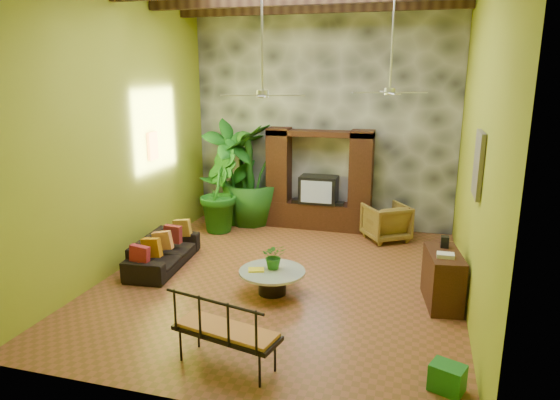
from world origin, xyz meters
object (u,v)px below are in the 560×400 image
(ceiling_fan_front, at_px, (262,80))
(tall_plant_b, at_px, (218,191))
(iron_bench, at_px, (224,329))
(entertainment_center, at_px, (319,187))
(green_bin, at_px, (447,378))
(ceiling_fan_back, at_px, (390,79))
(tall_plant_a, at_px, (231,173))
(tall_plant_c, at_px, (250,174))
(wicker_armchair, at_px, (386,222))
(side_console, at_px, (443,278))
(sofa, at_px, (163,252))
(coffee_table, at_px, (272,279))

(ceiling_fan_front, distance_m, tall_plant_b, 4.17)
(iron_bench, bearing_deg, ceiling_fan_front, 108.86)
(entertainment_center, relative_size, green_bin, 6.51)
(ceiling_fan_back, xyz_separation_m, tall_plant_a, (-3.63, 1.65, -2.16))
(ceiling_fan_front, xyz_separation_m, tall_plant_c, (-1.44, 3.46, -2.21))
(wicker_armchair, relative_size, tall_plant_a, 0.35)
(ceiling_fan_back, distance_m, tall_plant_b, 4.63)
(ceiling_fan_front, height_order, iron_bench, ceiling_fan_front)
(wicker_armchair, bearing_deg, green_bin, 68.58)
(side_console, bearing_deg, tall_plant_b, 143.44)
(sofa, relative_size, wicker_armchair, 2.23)
(ceiling_fan_front, relative_size, side_console, 1.76)
(ceiling_fan_back, xyz_separation_m, coffee_table, (-1.61, -1.77, -3.15))
(tall_plant_a, xyz_separation_m, green_bin, (4.68, -5.37, -1.08))
(iron_bench, xyz_separation_m, green_bin, (2.59, 0.30, -0.39))
(wicker_armchair, distance_m, iron_bench, 5.72)
(tall_plant_b, xyz_separation_m, coffee_table, (2.15, -2.91, -0.67))
(coffee_table, bearing_deg, sofa, 165.58)
(ceiling_fan_front, bearing_deg, coffee_table, -41.90)
(tall_plant_c, bearing_deg, ceiling_fan_front, -67.46)
(wicker_armchair, xyz_separation_m, tall_plant_a, (-3.61, 0.15, 0.85))
(wicker_armchair, bearing_deg, tall_plant_c, -39.44)
(ceiling_fan_front, height_order, sofa, ceiling_fan_front)
(ceiling_fan_front, distance_m, wicker_armchair, 4.67)
(ceiling_fan_front, bearing_deg, sofa, 168.81)
(ceiling_fan_back, bearing_deg, coffee_table, -132.15)
(tall_plant_c, bearing_deg, sofa, -102.30)
(ceiling_fan_front, relative_size, green_bin, 5.04)
(tall_plant_b, relative_size, side_console, 1.76)
(entertainment_center, xyz_separation_m, tall_plant_a, (-2.03, -0.28, 0.28))
(iron_bench, bearing_deg, side_console, 57.77)
(sofa, relative_size, tall_plant_b, 1.03)
(ceiling_fan_back, xyz_separation_m, side_console, (1.05, -1.41, -2.98))
(coffee_table, bearing_deg, tall_plant_a, 120.61)
(ceiling_fan_back, height_order, sofa, ceiling_fan_back)
(ceiling_fan_back, xyz_separation_m, tall_plant_b, (-3.75, 1.13, -2.47))
(entertainment_center, relative_size, ceiling_fan_front, 1.29)
(tall_plant_b, relative_size, tall_plant_c, 0.78)
(tall_plant_a, distance_m, tall_plant_c, 0.45)
(wicker_armchair, xyz_separation_m, tall_plant_c, (-3.21, 0.36, 0.80))
(side_console, bearing_deg, ceiling_fan_front, 175.13)
(tall_plant_a, bearing_deg, green_bin, -48.87)
(wicker_armchair, distance_m, coffee_table, 3.64)
(iron_bench, height_order, green_bin, iron_bench)
(entertainment_center, bearing_deg, tall_plant_b, -159.48)
(ceiling_fan_front, height_order, ceiling_fan_back, same)
(ceiling_fan_front, distance_m, side_console, 4.13)
(entertainment_center, bearing_deg, side_console, -51.64)
(sofa, bearing_deg, tall_plant_b, -8.66)
(tall_plant_c, bearing_deg, wicker_armchair, -6.37)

